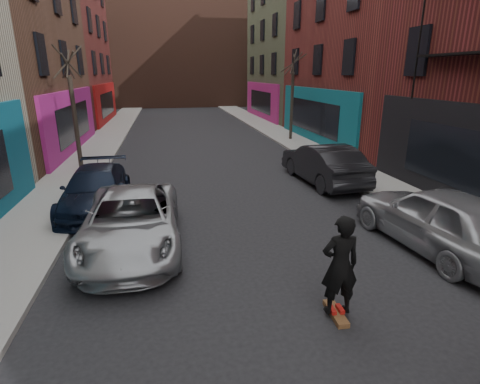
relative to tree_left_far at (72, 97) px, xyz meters
name	(u,v)px	position (x,y,z in m)	size (l,w,h in m)	color
sidewalk_left	(112,132)	(-0.05, 12.00, -3.31)	(2.50, 84.00, 0.13)	gray
sidewalk_right	(268,128)	(12.45, 12.00, -3.31)	(2.50, 84.00, 0.13)	gray
building_far	(177,54)	(6.20, 38.00, 3.62)	(40.00, 10.00, 14.00)	#47281E
tree_left_far	(72,97)	(0.00, 0.00, 0.00)	(2.00, 2.00, 6.50)	black
tree_right_far	(292,87)	(12.40, 6.00, 0.15)	(2.00, 2.00, 6.80)	black
parked_left_far	(131,221)	(3.00, -8.96, -2.64)	(2.45, 5.32, 1.48)	gray
parked_left_end	(96,189)	(1.60, -5.72, -2.68)	(1.95, 4.80, 1.39)	black
parked_right_far	(440,219)	(10.78, -10.64, -2.53)	(2.02, 5.01, 1.71)	#909298
parked_right_end	(323,163)	(10.38, -4.16, -2.55)	(1.75, 5.02, 1.65)	black
skateboard	(336,313)	(6.99, -12.78, -3.33)	(0.22, 0.80, 0.10)	brown
skateboarder	(340,265)	(6.99, -12.78, -2.31)	(0.71, 0.46, 1.94)	black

